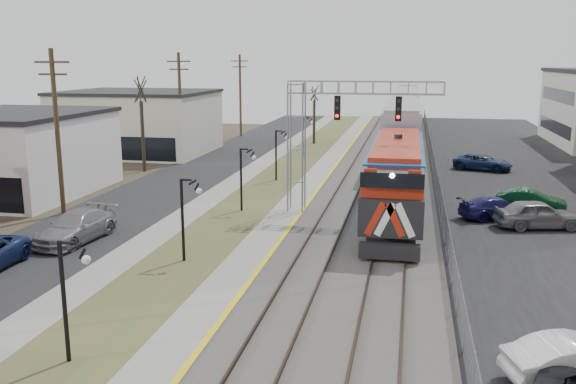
# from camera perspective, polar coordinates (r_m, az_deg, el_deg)

# --- Properties ---
(street_west) EXTENTS (7.00, 120.00, 0.04)m
(street_west) POSITION_cam_1_polar(r_m,az_deg,el_deg) (47.32, -10.82, 0.70)
(street_west) COLOR black
(street_west) RESTS_ON ground
(sidewalk) EXTENTS (2.00, 120.00, 0.08)m
(sidewalk) POSITION_cam_1_polar(r_m,az_deg,el_deg) (45.82, -5.60, 0.51)
(sidewalk) COLOR gray
(sidewalk) RESTS_ON ground
(grass_median) EXTENTS (4.00, 120.00, 0.06)m
(grass_median) POSITION_cam_1_polar(r_m,az_deg,el_deg) (45.04, -1.95, 0.34)
(grass_median) COLOR #464E2A
(grass_median) RESTS_ON ground
(platform) EXTENTS (2.00, 120.00, 0.24)m
(platform) POSITION_cam_1_polar(r_m,az_deg,el_deg) (44.44, 1.82, 0.30)
(platform) COLOR gray
(platform) RESTS_ON ground
(ballast_bed) EXTENTS (8.00, 120.00, 0.20)m
(ballast_bed) POSITION_cam_1_polar(r_m,az_deg,el_deg) (43.90, 8.26, 0.00)
(ballast_bed) COLOR #595651
(ballast_bed) RESTS_ON ground
(parking_lot) EXTENTS (16.00, 120.00, 0.04)m
(parking_lot) POSITION_cam_1_polar(r_m,az_deg,el_deg) (44.93, 23.71, -0.74)
(parking_lot) COLOR black
(parking_lot) RESTS_ON ground
(platform_edge) EXTENTS (0.24, 120.00, 0.01)m
(platform_edge) POSITION_cam_1_polar(r_m,az_deg,el_deg) (44.28, 2.94, 0.41)
(platform_edge) COLOR gold
(platform_edge) RESTS_ON platform
(track_near) EXTENTS (1.58, 120.00, 0.15)m
(track_near) POSITION_cam_1_polar(r_m,az_deg,el_deg) (44.02, 5.67, 0.33)
(track_near) COLOR #2D2119
(track_near) RESTS_ON ballast_bed
(track_far) EXTENTS (1.58, 120.00, 0.15)m
(track_far) POSITION_cam_1_polar(r_m,az_deg,el_deg) (43.82, 10.23, 0.14)
(track_far) COLOR #2D2119
(track_far) RESTS_ON ballast_bed
(train) EXTENTS (3.00, 85.85, 5.33)m
(train) POSITION_cam_1_polar(r_m,az_deg,el_deg) (71.91, 10.89, 6.93)
(train) COLOR #134A9F
(train) RESTS_ON ground
(signal_gantry) EXTENTS (9.00, 1.07, 8.15)m
(signal_gantry) POSITION_cam_1_polar(r_m,az_deg,el_deg) (36.40, 3.47, 6.35)
(signal_gantry) COLOR gray
(signal_gantry) RESTS_ON ground
(lampposts) EXTENTS (0.14, 62.14, 4.00)m
(lampposts) POSITION_cam_1_polar(r_m,az_deg,el_deg) (29.03, -9.63, -2.53)
(lampposts) COLOR black
(lampposts) RESTS_ON ground
(utility_poles) EXTENTS (0.28, 80.28, 10.00)m
(utility_poles) POSITION_cam_1_polar(r_m,az_deg,el_deg) (39.11, -20.76, 5.12)
(utility_poles) COLOR #4C3823
(utility_poles) RESTS_ON ground
(fence) EXTENTS (0.04, 120.00, 1.60)m
(fence) POSITION_cam_1_polar(r_m,az_deg,el_deg) (43.75, 13.79, 0.67)
(fence) COLOR gray
(fence) RESTS_ON ground
(bare_trees) EXTENTS (12.30, 42.30, 5.95)m
(bare_trees) POSITION_cam_1_polar(r_m,az_deg,el_deg) (50.89, -10.50, 4.57)
(bare_trees) COLOR #382D23
(bare_trees) RESTS_ON ground
(car_lot_d) EXTENTS (4.86, 3.45, 1.31)m
(car_lot_d) POSITION_cam_1_polar(r_m,az_deg,el_deg) (38.37, 18.91, -1.47)
(car_lot_d) COLOR #16154C
(car_lot_d) RESTS_ON ground
(car_lot_e) EXTENTS (5.04, 2.90, 1.61)m
(car_lot_e) POSITION_cam_1_polar(r_m,az_deg,el_deg) (37.00, 22.35, -1.99)
(car_lot_e) COLOR slate
(car_lot_e) RESTS_ON ground
(car_lot_f) EXTENTS (4.38, 2.41, 1.37)m
(car_lot_f) POSITION_cam_1_polar(r_m,az_deg,el_deg) (40.89, 21.78, -0.83)
(car_lot_f) COLOR #0B3A1D
(car_lot_f) RESTS_ON ground
(car_street_b) EXTENTS (2.68, 5.53, 1.55)m
(car_street_b) POSITION_cam_1_polar(r_m,az_deg,el_deg) (33.66, -19.23, -3.15)
(car_street_b) COLOR gray
(car_street_b) RESTS_ON ground
(car_lot_g) EXTENTS (5.30, 3.55, 1.35)m
(car_lot_g) POSITION_cam_1_polar(r_m,az_deg,el_deg) (55.00, 17.75, 2.62)
(car_lot_g) COLOR navy
(car_lot_g) RESTS_ON ground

